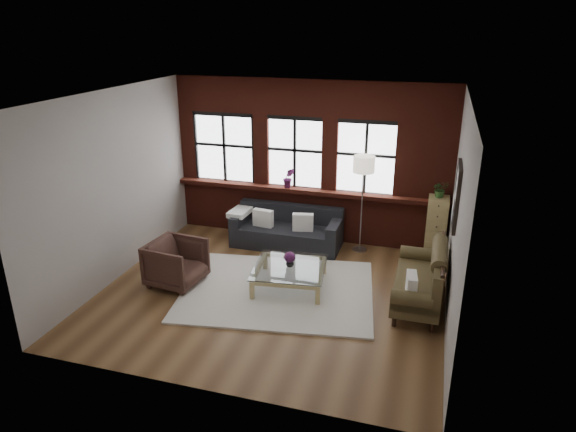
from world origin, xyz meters
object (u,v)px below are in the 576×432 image
(vintage_settee, at_px, (418,276))
(coffee_table, at_px, (290,277))
(drawer_chest, at_px, (436,228))
(floor_lamp, at_px, (362,201))
(dark_sofa, at_px, (287,228))
(armchair, at_px, (176,263))
(vase, at_px, (290,263))

(vintage_settee, bearing_deg, coffee_table, -177.91)
(drawer_chest, distance_m, floor_lamp, 1.45)
(dark_sofa, bearing_deg, armchair, -122.86)
(vintage_settee, relative_size, coffee_table, 1.53)
(dark_sofa, height_order, drawer_chest, drawer_chest)
(vintage_settee, distance_m, drawer_chest, 1.82)
(dark_sofa, bearing_deg, vase, -71.72)
(armchair, height_order, floor_lamp, floor_lamp)
(coffee_table, xyz_separation_m, floor_lamp, (0.89, 1.82, 0.83))
(dark_sofa, relative_size, drawer_chest, 1.76)
(armchair, xyz_separation_m, drawer_chest, (4.15, 2.31, 0.21))
(floor_lamp, bearing_deg, drawer_chest, 2.43)
(armchair, height_order, coffee_table, armchair)
(drawer_chest, bearing_deg, dark_sofa, -174.85)
(dark_sofa, distance_m, drawer_chest, 2.84)
(coffee_table, xyz_separation_m, vase, (0.00, 0.00, 0.26))
(vase, height_order, drawer_chest, drawer_chest)
(armchair, relative_size, floor_lamp, 0.42)
(dark_sofa, distance_m, vase, 1.71)
(dark_sofa, height_order, floor_lamp, floor_lamp)
(coffee_table, distance_m, drawer_chest, 2.99)
(vase, bearing_deg, armchair, -167.03)
(dark_sofa, height_order, vintage_settee, vintage_settee)
(vase, distance_m, drawer_chest, 2.96)
(dark_sofa, height_order, armchair, armchair)
(vintage_settee, xyz_separation_m, drawer_chest, (0.21, 1.81, 0.12))
(floor_lamp, bearing_deg, vase, -116.07)
(dark_sofa, height_order, coffee_table, dark_sofa)
(floor_lamp, bearing_deg, dark_sofa, -172.22)
(dark_sofa, xyz_separation_m, drawer_chest, (2.82, 0.25, 0.22))
(vase, bearing_deg, vintage_settee, 2.09)
(vintage_settee, distance_m, coffee_table, 2.09)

